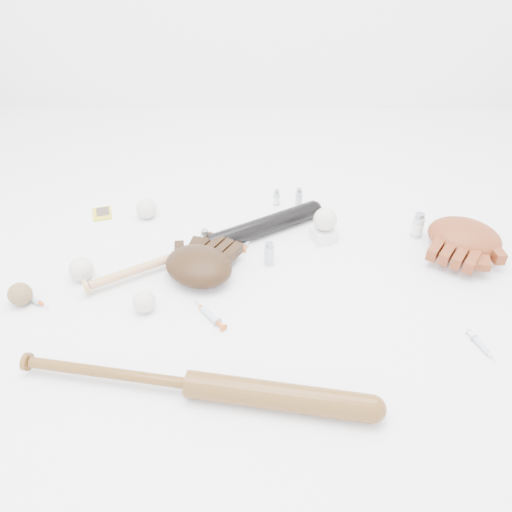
{
  "coord_description": "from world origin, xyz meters",
  "views": [
    {
      "loc": [
        0.01,
        -1.23,
        1.01
      ],
      "look_at": [
        -0.0,
        0.04,
        0.06
      ],
      "focal_mm": 35.0,
      "sensor_mm": 36.0,
      "label": 1
    }
  ],
  "objects_px": {
    "bat_wood": "(191,384)",
    "bat_dark": "(211,244)",
    "pedestal": "(324,234)",
    "glove_dark": "(199,265)"
  },
  "relations": [
    {
      "from": "bat_wood",
      "to": "bat_dark",
      "type": "bearing_deg",
      "value": 98.78
    },
    {
      "from": "bat_wood",
      "to": "pedestal",
      "type": "distance_m",
      "value": 0.77
    },
    {
      "from": "bat_dark",
      "to": "glove_dark",
      "type": "height_order",
      "value": "glove_dark"
    },
    {
      "from": "glove_dark",
      "to": "pedestal",
      "type": "xyz_separation_m",
      "value": [
        0.42,
        0.21,
        -0.03
      ]
    },
    {
      "from": "bat_dark",
      "to": "pedestal",
      "type": "bearing_deg",
      "value": -20.37
    },
    {
      "from": "bat_wood",
      "to": "glove_dark",
      "type": "relative_size",
      "value": 3.49
    },
    {
      "from": "bat_wood",
      "to": "pedestal",
      "type": "bearing_deg",
      "value": 68.5
    },
    {
      "from": "bat_wood",
      "to": "glove_dark",
      "type": "distance_m",
      "value": 0.45
    },
    {
      "from": "bat_dark",
      "to": "bat_wood",
      "type": "bearing_deg",
      "value": -122.14
    },
    {
      "from": "bat_dark",
      "to": "glove_dark",
      "type": "relative_size",
      "value": 3.43
    }
  ]
}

